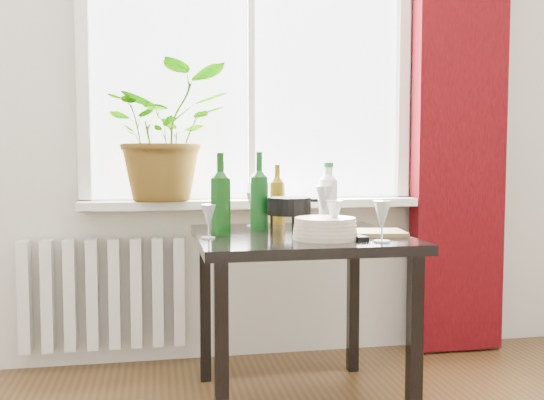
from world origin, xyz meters
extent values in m
cube|color=white|center=(0.00, 2.22, 1.60)|extent=(1.72, 0.08, 1.62)
cube|color=white|center=(0.00, 2.15, 0.82)|extent=(1.72, 0.20, 0.04)
cube|color=#3B0508|center=(1.12, 2.12, 1.30)|extent=(0.50, 0.12, 2.56)
cube|color=silver|center=(-0.75, 2.18, 0.38)|extent=(0.80, 0.10, 0.55)
cube|color=black|center=(0.10, 1.55, 0.72)|extent=(0.85, 0.85, 0.04)
cube|color=black|center=(-0.27, 1.19, 0.35)|extent=(0.05, 0.05, 0.70)
cube|color=black|center=(-0.27, 1.92, 0.35)|extent=(0.05, 0.05, 0.70)
cube|color=black|center=(0.46, 1.19, 0.35)|extent=(0.05, 0.05, 0.70)
cube|color=black|center=(0.46, 1.92, 0.35)|extent=(0.05, 0.05, 0.70)
imported|color=#37771F|center=(-0.43, 2.14, 1.18)|extent=(0.69, 0.63, 0.67)
cylinder|color=beige|center=(0.16, 1.36, 0.78)|extent=(0.31, 0.31, 0.08)
cube|color=black|center=(0.28, 1.35, 0.75)|extent=(0.07, 0.16, 0.02)
cube|color=olive|center=(0.37, 1.46, 0.75)|extent=(0.33, 0.24, 0.02)
camera|label=1|loc=(-0.48, -0.91, 1.06)|focal=40.00mm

